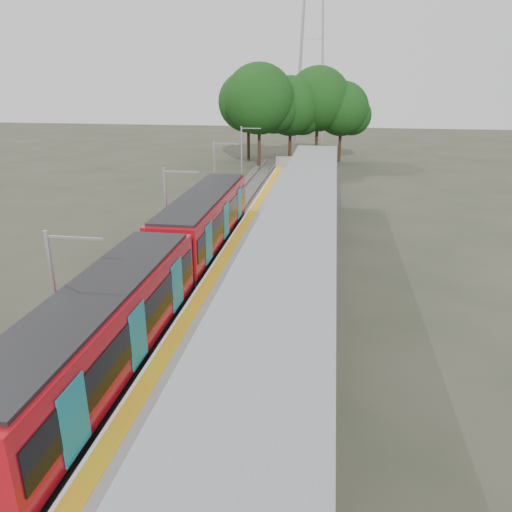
% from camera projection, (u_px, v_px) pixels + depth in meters
% --- Properties ---
extents(trackbed, '(3.00, 70.00, 0.24)m').
position_uv_depth(trackbed, '(203.00, 253.00, 29.97)').
color(trackbed, '#59544C').
rests_on(trackbed, ground).
extents(platform, '(6.00, 50.00, 1.00)m').
position_uv_depth(platform, '(278.00, 251.00, 29.20)').
color(platform, gray).
rests_on(platform, ground).
extents(tactile_strip, '(0.60, 50.00, 0.02)m').
position_uv_depth(tactile_strip, '(235.00, 241.00, 29.39)').
color(tactile_strip, gold).
rests_on(tactile_strip, platform).
extents(end_fence, '(6.00, 0.10, 1.20)m').
position_uv_depth(end_fence, '(304.00, 163.00, 52.00)').
color(end_fence, '#9EA0A5').
rests_on(end_fence, platform).
extents(train, '(2.74, 27.60, 3.62)m').
position_uv_depth(train, '(167.00, 261.00, 23.22)').
color(train, black).
rests_on(train, ground).
extents(canopy, '(3.27, 38.00, 3.66)m').
position_uv_depth(canopy, '(303.00, 207.00, 24.16)').
color(canopy, '#9EA0A5').
rests_on(canopy, platform).
extents(pylon, '(8.00, 4.00, 38.00)m').
position_uv_depth(pylon, '(313.00, 10.00, 72.25)').
color(pylon, '#9EA0A5').
rests_on(pylon, ground).
extents(tree_cluster, '(18.07, 12.87, 11.61)m').
position_uv_depth(tree_cluster, '(288.00, 102.00, 58.57)').
color(tree_cluster, '#382316').
rests_on(tree_cluster, ground).
extents(catenary_masts, '(2.08, 48.16, 5.40)m').
position_uv_depth(catenary_masts, '(168.00, 211.00, 28.33)').
color(catenary_masts, '#9EA0A5').
rests_on(catenary_masts, ground).
extents(bench_near, '(0.87, 1.45, 0.95)m').
position_uv_depth(bench_near, '(293.00, 306.00, 19.97)').
color(bench_near, '#0E1F49').
rests_on(bench_near, platform).
extents(bench_mid, '(1.10, 1.71, 1.13)m').
position_uv_depth(bench_mid, '(312.00, 240.00, 27.68)').
color(bench_mid, '#0E1F49').
rests_on(bench_mid, platform).
extents(bench_far, '(0.83, 1.51, 0.99)m').
position_uv_depth(bench_far, '(313.00, 229.00, 29.95)').
color(bench_far, '#0E1F49').
rests_on(bench_far, platform).
extents(info_pillar_near, '(0.41, 0.41, 1.81)m').
position_uv_depth(info_pillar_near, '(287.00, 391.00, 14.13)').
color(info_pillar_near, beige).
rests_on(info_pillar_near, platform).
extents(info_pillar_far, '(0.39, 0.39, 1.73)m').
position_uv_depth(info_pillar_far, '(309.00, 263.00, 23.79)').
color(info_pillar_far, beige).
rests_on(info_pillar_far, platform).
extents(litter_bin, '(0.59, 0.59, 0.98)m').
position_uv_depth(litter_bin, '(302.00, 272.00, 23.37)').
color(litter_bin, '#9EA0A5').
rests_on(litter_bin, platform).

